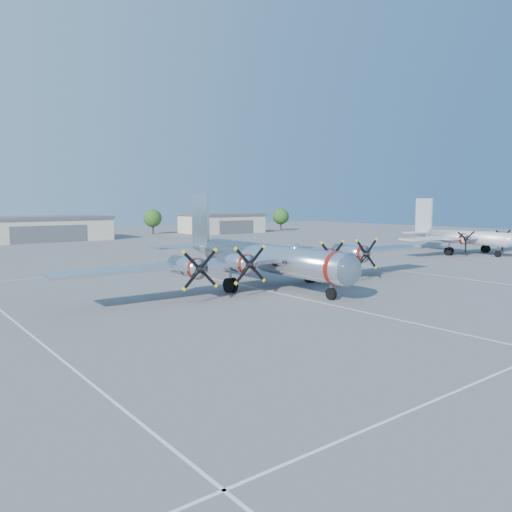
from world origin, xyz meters
TOP-DOWN VIEW (x-y plane):
  - ground at (0.00, 0.00)m, footprint 260.00×260.00m
  - parking_lines at (0.00, -1.75)m, footprint 60.00×50.08m
  - hangar_center at (0.00, 81.96)m, footprint 28.60×14.60m
  - hangar_east at (48.00, 81.96)m, footprint 20.60×14.60m
  - tree_east at (30.00, 88.00)m, footprint 4.80×4.80m
  - tree_far_east at (68.00, 80.00)m, footprint 4.80×4.80m
  - main_bomber_b29 at (1.89, 6.21)m, footprint 43.89×30.77m
  - twin_engine_east at (47.76, 10.51)m, footprint 31.53×24.72m

SIDE VIEW (x-z plane):
  - ground at x=0.00m, z-range 0.00..0.00m
  - main_bomber_b29 at x=1.89m, z-range -4.75..4.75m
  - twin_engine_east at x=47.76m, z-range -4.56..4.56m
  - parking_lines at x=0.00m, z-range 0.00..0.01m
  - hangar_center at x=0.00m, z-range 0.01..5.41m
  - hangar_east at x=48.00m, z-range 0.01..5.41m
  - tree_east at x=30.00m, z-range 0.90..7.54m
  - tree_far_east at x=68.00m, z-range 0.90..7.54m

